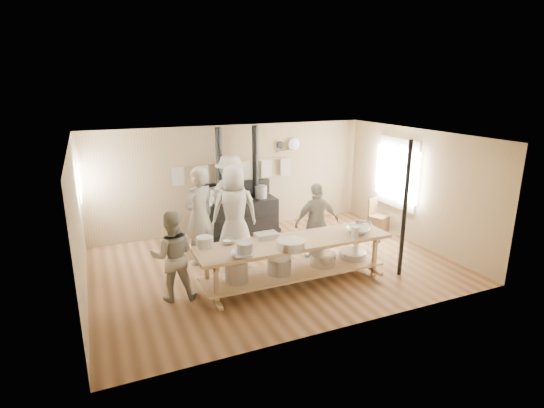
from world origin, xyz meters
name	(u,v)px	position (x,y,z in m)	size (l,w,h in m)	color
ground	(274,265)	(0.00, 0.00, 0.00)	(7.00, 7.00, 0.00)	brown
room_shell	(274,188)	(0.00, 0.00, 1.62)	(7.00, 7.00, 7.00)	tan
window_right	(398,173)	(3.47, 0.60, 1.50)	(0.09, 1.50, 1.65)	beige
left_opening	(79,183)	(-3.45, 2.00, 1.60)	(0.00, 0.90, 0.90)	white
stove	(239,213)	(-0.01, 2.12, 0.52)	(1.90, 0.75, 2.60)	black
towel_rail	(234,168)	(0.00, 2.40, 1.56)	(3.00, 0.04, 0.47)	tan
back_wall_shelf	(288,147)	(1.46, 2.43, 2.00)	(0.63, 0.14, 0.32)	tan
prep_table	(294,258)	(-0.01, -0.90, 0.52)	(3.60, 0.90, 0.85)	tan
support_post	(405,210)	(2.05, -1.35, 1.30)	(0.08, 0.08, 2.60)	black
cook_far_left	(199,216)	(-1.32, 0.74, 1.00)	(0.73, 0.48, 1.99)	#B2AD9E
cook_left	(173,256)	(-2.11, -0.58, 0.78)	(0.76, 0.59, 1.56)	#B2AD9E
cook_center	(234,211)	(-0.54, 0.86, 0.98)	(0.96, 0.62, 1.96)	#B2AD9E
cook_right	(317,222)	(0.91, -0.10, 0.82)	(0.96, 0.40, 1.64)	#B2AD9E
cook_by_window	(231,196)	(-0.25, 1.95, 1.00)	(1.29, 0.74, 1.99)	#B2AD9E
chair	(378,222)	(3.14, 0.79, 0.25)	(0.52, 0.52, 0.85)	brown
bowl_white_a	(242,254)	(-1.11, -1.23, 0.89)	(0.37, 0.37, 0.09)	white
bowl_steel_a	(228,241)	(-1.13, -0.57, 0.89)	(0.27, 0.27, 0.08)	silver
bowl_white_b	(358,231)	(1.25, -1.04, 0.90)	(0.44, 0.44, 0.11)	white
bowl_steel_b	(363,225)	(1.55, -0.80, 0.90)	(0.32, 0.32, 0.10)	silver
roasting_pan	(266,235)	(-0.41, -0.57, 0.90)	(0.41, 0.27, 0.09)	#B2B2B7
mixing_bowl_large	(291,244)	(-0.23, -1.23, 0.93)	(0.49, 0.49, 0.16)	silver
bucket_galv	(245,250)	(-1.06, -1.23, 0.97)	(0.26, 0.26, 0.24)	gray
deep_bowl_enamel	(205,242)	(-1.55, -0.57, 0.94)	(0.29, 0.29, 0.18)	white
pitcher	(355,232)	(1.06, -1.23, 0.96)	(0.14, 0.14, 0.22)	white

